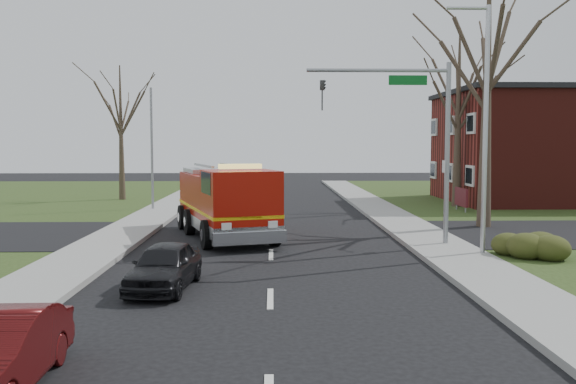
{
  "coord_description": "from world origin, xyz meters",
  "views": [
    {
      "loc": [
        0.07,
        -20.82,
        3.83
      ],
      "look_at": [
        0.65,
        2.33,
        2.0
      ],
      "focal_mm": 38.0,
      "sensor_mm": 36.0,
      "label": 1
    }
  ],
  "objects": [
    {
      "name": "bare_tree_far",
      "position": [
        11.0,
        15.0,
        6.49
      ],
      "size": [
        5.25,
        5.25,
        10.5
      ],
      "color": "#392E21",
      "rests_on": "ground"
    },
    {
      "name": "parked_car_maroon",
      "position": [
        -2.8,
        -4.87,
        0.62
      ],
      "size": [
        1.8,
        3.74,
        1.23
      ],
      "primitive_type": "imported",
      "rotation": [
        0.0,
        0.0,
        -0.1
      ],
      "color": "black",
      "rests_on": "ground"
    },
    {
      "name": "bare_tree_left",
      "position": [
        -10.0,
        20.0,
        5.56
      ],
      "size": [
        4.5,
        4.5,
        9.0
      ],
      "color": "#392E21",
      "rests_on": "ground"
    },
    {
      "name": "hedge_corner",
      "position": [
        9.0,
        -1.0,
        0.58
      ],
      "size": [
        2.8,
        2.0,
        0.9
      ],
      "primitive_type": "ellipsoid",
      "color": "#2C3212",
      "rests_on": "lawn_right"
    },
    {
      "name": "traffic_signal_mast",
      "position": [
        5.21,
        1.5,
        4.71
      ],
      "size": [
        5.29,
        0.18,
        6.8
      ],
      "color": "gray",
      "rests_on": "ground"
    },
    {
      "name": "brick_building",
      "position": [
        19.0,
        18.0,
        3.66
      ],
      "size": [
        15.4,
        10.4,
        7.25
      ],
      "color": "maroon",
      "rests_on": "ground"
    },
    {
      "name": "ground",
      "position": [
        0.0,
        0.0,
        0.0
      ],
      "size": [
        120.0,
        120.0,
        0.0
      ],
      "primitive_type": "plane",
      "color": "black",
      "rests_on": "ground"
    },
    {
      "name": "streetlight_pole",
      "position": [
        7.14,
        -0.5,
        4.55
      ],
      "size": [
        1.48,
        0.16,
        8.4
      ],
      "color": "#B7BABF",
      "rests_on": "ground"
    },
    {
      "name": "health_center_sign",
      "position": [
        10.5,
        12.5,
        0.88
      ],
      "size": [
        0.12,
        2.0,
        1.4
      ],
      "color": "#55131B",
      "rests_on": "ground"
    },
    {
      "name": "sidewalk_right",
      "position": [
        6.2,
        0.0,
        0.07
      ],
      "size": [
        2.4,
        80.0,
        0.15
      ],
      "primitive_type": "cube",
      "color": "gray",
      "rests_on": "ground"
    },
    {
      "name": "utility_pole_far",
      "position": [
        -6.8,
        14.0,
        3.5
      ],
      "size": [
        0.14,
        0.14,
        7.0
      ],
      "primitive_type": "cylinder",
      "color": "gray",
      "rests_on": "ground"
    },
    {
      "name": "bare_tree_near",
      "position": [
        9.5,
        6.0,
        7.41
      ],
      "size": [
        6.0,
        6.0,
        12.0
      ],
      "color": "#392E21",
      "rests_on": "ground"
    },
    {
      "name": "fire_engine",
      "position": [
        -1.85,
        3.94,
        1.4
      ],
      "size": [
        4.8,
        8.11,
        3.1
      ],
      "rotation": [
        0.0,
        0.0,
        0.3
      ],
      "color": "#991007",
      "rests_on": "ground"
    },
    {
      "name": "sidewalk_left",
      "position": [
        -6.2,
        0.0,
        0.07
      ],
      "size": [
        2.4,
        80.0,
        0.15
      ],
      "primitive_type": "cube",
      "color": "gray",
      "rests_on": "ground"
    }
  ]
}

